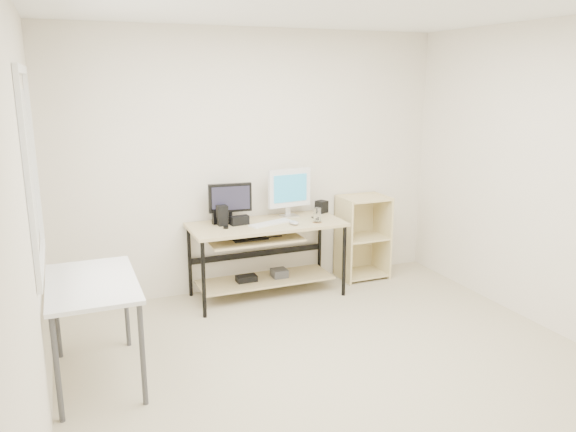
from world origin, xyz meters
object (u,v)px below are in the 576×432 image
at_px(audio_controller, 216,217).
at_px(side_table, 92,292).
at_px(black_monitor, 230,200).
at_px(desk, 264,244).
at_px(shelf_unit, 361,236).
at_px(white_imac, 289,189).

bearing_deg(audio_controller, side_table, -144.68).
relative_size(side_table, black_monitor, 2.36).
relative_size(desk, shelf_unit, 1.67).
bearing_deg(side_table, shelf_unit, 23.33).
relative_size(side_table, audio_controller, 6.78).
distance_m(white_imac, audio_controller, 0.80).
height_order(shelf_unit, audio_controller, shelf_unit).
distance_m(desk, audio_controller, 0.54).
distance_m(black_monitor, white_imac, 0.63).
relative_size(side_table, shelf_unit, 1.11).
height_order(black_monitor, audio_controller, black_monitor).
distance_m(desk, side_table, 1.97).
relative_size(white_imac, audio_controller, 3.32).
xyz_separation_m(side_table, black_monitor, (1.37, 1.22, 0.30)).
height_order(white_imac, audio_controller, white_imac).
bearing_deg(shelf_unit, black_monitor, -179.93).
bearing_deg(black_monitor, shelf_unit, 5.82).
bearing_deg(desk, shelf_unit, 7.77).
xyz_separation_m(white_imac, audio_controller, (-0.77, -0.02, -0.21)).
height_order(desk, black_monitor, black_monitor).
bearing_deg(side_table, desk, 32.65).
height_order(side_table, shelf_unit, shelf_unit).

